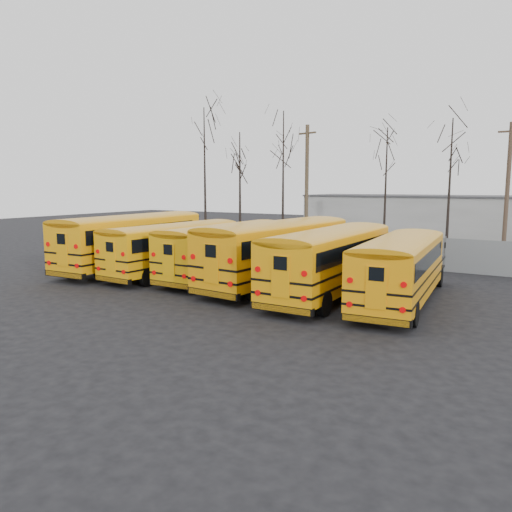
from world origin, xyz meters
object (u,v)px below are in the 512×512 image
Objects in this scene: bus_a at (134,237)px; bus_c at (228,246)px; bus_b at (176,244)px; utility_pole_right at (507,190)px; bus_f at (401,264)px; bus_d at (280,247)px; bus_e at (332,256)px; utility_pole_left at (307,185)px.

bus_c is at bearing 1.73° from bus_a.
bus_b is 1.16× the size of utility_pole_right.
bus_d is at bearing 166.52° from bus_f.
bus_f is (3.17, 0.02, -0.12)m from bus_e.
bus_f is at bearing -0.32° from bus_b.
bus_a reaches higher than bus_b.
utility_pole_right is (8.90, 16.41, 2.83)m from bus_d.
bus_f is 17.81m from utility_pole_right.
bus_b is at bearing -129.80° from utility_pole_right.
bus_f is at bearing -6.50° from bus_c.
bus_c is at bearing 168.86° from bus_e.
bus_b is at bearing -168.53° from bus_c.
bus_b reaches higher than bus_f.
bus_e is 18.51m from utility_pole_right.
bus_a is 1.13× the size of bus_f.
bus_c is 0.89× the size of bus_d.
bus_e is at bearing -9.97° from bus_c.
utility_pole_left is at bearing 115.10° from bus_d.
bus_e is 1.05× the size of bus_f.
bus_c is 1.17× the size of utility_pole_right.
bus_b is at bearing -76.74° from utility_pole_left.
utility_pole_right is at bearing 65.97° from bus_d.
bus_b is 1.10× the size of utility_pole_left.
bus_f is 20.15m from utility_pole_left.
bus_f is at bearing -0.25° from bus_e.
bus_c is 1.01× the size of bus_f.
bus_c is 6.77m from bus_e.
bus_a is 1.00× the size of bus_d.
utility_pole_right reaches higher than bus_c.
utility_pole_left is at bearing 99.20° from bus_c.
utility_pole_left reaches higher than bus_a.
bus_b is 15.57m from utility_pole_left.
bus_e is (3.26, -0.98, -0.10)m from bus_d.
bus_b is 3.19m from bus_c.
utility_pole_right reaches higher than bus_b.
bus_b is 1.00× the size of bus_f.
bus_e is at bearing -44.02° from utility_pole_left.
utility_pole_right is (15.43, 16.75, 3.04)m from bus_b.
bus_d is at bearing -115.61° from utility_pole_right.
bus_c is 1.10× the size of utility_pole_left.
bus_f is (16.36, -0.75, -0.24)m from bus_a.
utility_pole_left is (0.93, 15.19, 3.32)m from bus_b.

